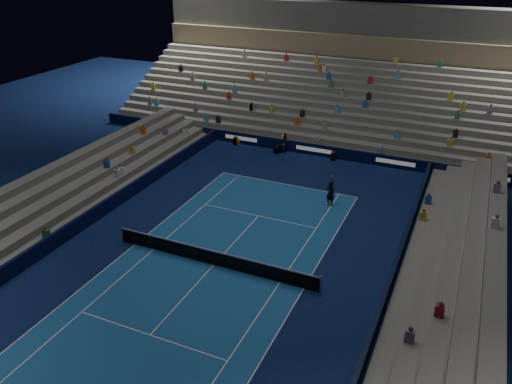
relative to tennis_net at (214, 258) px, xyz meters
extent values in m
plane|color=#0B1743|center=(0.00, 0.00, -0.50)|extent=(90.00, 90.00, 0.00)
cube|color=#1B5495|center=(0.00, 0.00, -0.50)|extent=(10.97, 23.77, 0.01)
cube|color=black|center=(0.00, 18.50, 0.00)|extent=(44.00, 0.25, 1.00)
cube|color=black|center=(9.70, 0.00, 0.00)|extent=(0.25, 37.00, 1.00)
cube|color=black|center=(-9.70, 0.00, 0.00)|extent=(0.25, 37.00, 1.00)
cube|color=slate|center=(0.00, 19.50, -0.25)|extent=(44.00, 1.00, 0.50)
cube|color=slate|center=(0.00, 20.50, 0.00)|extent=(44.00, 1.00, 1.00)
cube|color=slate|center=(0.00, 21.50, 0.25)|extent=(44.00, 1.00, 1.50)
cube|color=slate|center=(0.00, 22.50, 0.50)|extent=(44.00, 1.00, 2.00)
cube|color=slate|center=(0.00, 23.50, 0.75)|extent=(44.00, 1.00, 2.50)
cube|color=slate|center=(0.00, 24.50, 1.00)|extent=(44.00, 1.00, 3.00)
cube|color=slate|center=(0.00, 25.50, 1.25)|extent=(44.00, 1.00, 3.50)
cube|color=slate|center=(0.00, 26.50, 1.50)|extent=(44.00, 1.00, 4.00)
cube|color=slate|center=(0.00, 27.50, 1.75)|extent=(44.00, 1.00, 4.50)
cube|color=slate|center=(0.00, 28.50, 2.00)|extent=(44.00, 1.00, 5.00)
cube|color=slate|center=(0.00, 29.50, 2.25)|extent=(44.00, 1.00, 5.50)
cube|color=slate|center=(0.00, 30.50, 2.50)|extent=(44.00, 1.00, 6.00)
cube|color=#7F6D4F|center=(0.00, 31.60, 6.60)|extent=(44.00, 0.60, 2.20)
cube|color=#484846|center=(0.00, 33.00, 9.20)|extent=(44.00, 2.40, 3.00)
cube|color=slate|center=(10.50, 0.00, -0.25)|extent=(1.00, 37.00, 0.50)
cube|color=slate|center=(11.50, 0.00, 0.00)|extent=(1.00, 37.00, 1.00)
cube|color=slate|center=(12.50, 0.00, 0.25)|extent=(1.00, 37.00, 1.50)
cube|color=slate|center=(13.50, 0.00, 0.50)|extent=(1.00, 37.00, 2.00)
cube|color=slate|center=(14.50, 0.00, 0.75)|extent=(1.00, 37.00, 2.50)
cube|color=slate|center=(-10.50, 0.00, -0.25)|extent=(1.00, 37.00, 0.50)
cube|color=slate|center=(-11.50, 0.00, 0.00)|extent=(1.00, 37.00, 1.00)
cube|color=slate|center=(-12.50, 0.00, 0.25)|extent=(1.00, 37.00, 1.50)
cube|color=slate|center=(-13.50, 0.00, 0.50)|extent=(1.00, 37.00, 2.00)
cube|color=slate|center=(-14.50, 0.00, 0.75)|extent=(1.00, 37.00, 2.50)
cylinder|color=#B2B2B7|center=(-6.40, 0.00, 0.05)|extent=(0.10, 0.10, 1.10)
cylinder|color=#B2B2B7|center=(6.40, 0.00, 0.05)|extent=(0.10, 0.10, 1.10)
cube|color=black|center=(0.00, 0.00, -0.05)|extent=(12.80, 0.03, 0.90)
cube|color=white|center=(0.00, 0.00, 0.44)|extent=(12.80, 0.04, 0.08)
imported|color=black|center=(3.96, 10.00, 0.41)|extent=(0.76, 0.59, 1.84)
cube|color=black|center=(-3.13, 17.67, -0.18)|extent=(0.64, 0.72, 0.66)
cylinder|color=black|center=(-3.13, 17.20, 0.02)|extent=(0.25, 0.38, 0.16)
camera|label=1|loc=(12.18, -21.43, 16.27)|focal=35.77mm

